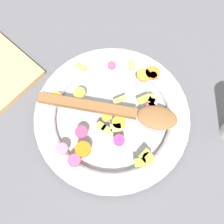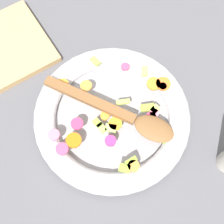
{
  "view_description": "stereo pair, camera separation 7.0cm",
  "coord_description": "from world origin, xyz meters",
  "views": [
    {
      "loc": [
        -0.18,
        0.19,
        0.7
      ],
      "look_at": [
        0.0,
        0.0,
        0.05
      ],
      "focal_mm": 50.0,
      "sensor_mm": 36.0,
      "label": 1
    },
    {
      "loc": [
        -0.22,
        0.14,
        0.7
      ],
      "look_at": [
        0.0,
        0.0,
        0.05
      ],
      "focal_mm": 50.0,
      "sensor_mm": 36.0,
      "label": 2
    }
  ],
  "objects": [
    {
      "name": "wooden_spoon",
      "position": [
        -0.02,
        -0.01,
        0.06
      ],
      "size": [
        0.29,
        0.2,
        0.01
      ],
      "color": "brown",
      "rests_on": "chopped_vegetables"
    },
    {
      "name": "cutting_board",
      "position": [
        0.32,
        0.12,
        0.01
      ],
      "size": [
        0.22,
        0.2,
        0.02
      ],
      "color": "tan",
      "rests_on": "ground_plane"
    },
    {
      "name": "chopped_vegetables",
      "position": [
        -0.01,
        -0.0,
        0.05
      ],
      "size": [
        0.29,
        0.32,
        0.01
      ],
      "color": "orange",
      "rests_on": "skillet"
    },
    {
      "name": "skillet",
      "position": [
        0.0,
        0.0,
        0.02
      ],
      "size": [
        0.36,
        0.36,
        0.05
      ],
      "color": "gray",
      "rests_on": "ground_plane"
    },
    {
      "name": "ground_plane",
      "position": [
        0.0,
        0.0,
        0.0
      ],
      "size": [
        4.0,
        4.0,
        0.0
      ],
      "primitive_type": "plane",
      "color": "#4C4C51"
    }
  ]
}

